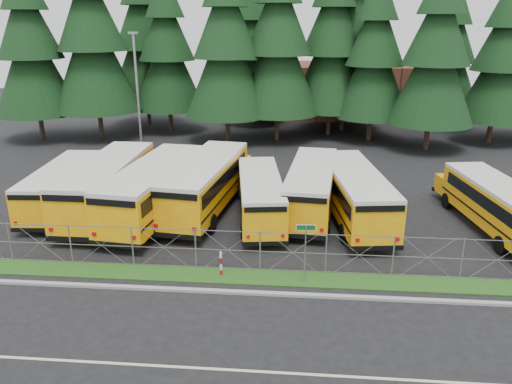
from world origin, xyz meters
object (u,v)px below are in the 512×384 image
(bus_1, at_px, (110,186))
(bus_2, at_px, (157,190))
(bus_0, at_px, (64,187))
(bus_5, at_px, (312,188))
(street_sign, at_px, (306,241))
(striped_bollard, at_px, (221,264))
(bus_6, at_px, (353,194))
(bus_3, at_px, (208,184))
(light_standard, at_px, (138,92))
(bus_east, at_px, (494,206))
(bus_4, at_px, (260,197))

(bus_1, height_order, bus_2, bus_2)
(bus_0, distance_m, bus_5, 15.11)
(bus_0, bearing_deg, street_sign, -33.08)
(bus_2, distance_m, striped_bollard, 8.65)
(bus_6, xyz_separation_m, street_sign, (-2.82, -7.90, 0.54))
(bus_0, bearing_deg, bus_1, -8.41)
(bus_0, relative_size, bus_1, 0.84)
(bus_3, height_order, bus_6, bus_3)
(street_sign, bearing_deg, light_standard, 123.90)
(bus_2, xyz_separation_m, bus_5, (9.07, 1.41, -0.14))
(bus_0, xyz_separation_m, bus_6, (17.45, -0.30, 0.16))
(bus_2, xyz_separation_m, bus_east, (18.98, -0.55, -0.22))
(bus_5, relative_size, light_standard, 1.09)
(bus_6, relative_size, street_sign, 4.05)
(bus_3, relative_size, street_sign, 4.29)
(bus_3, xyz_separation_m, street_sign, (5.82, -8.70, 0.45))
(bus_4, height_order, bus_5, bus_5)
(bus_3, height_order, striped_bollard, bus_3)
(striped_bollard, xyz_separation_m, light_standard, (-9.66, 19.61, 4.90))
(bus_0, relative_size, bus_5, 0.92)
(bus_0, bearing_deg, bus_3, -0.54)
(bus_4, bearing_deg, bus_east, -10.51)
(bus_1, relative_size, bus_5, 1.09)
(bus_4, relative_size, bus_5, 0.91)
(bus_0, height_order, bus_5, bus_5)
(bus_4, distance_m, bus_east, 12.94)
(light_standard, bearing_deg, bus_4, -48.93)
(bus_1, bearing_deg, bus_2, -9.06)
(bus_2, xyz_separation_m, light_standard, (-4.82, 12.52, 3.91))
(striped_bollard, bearing_deg, bus_4, 80.38)
(street_sign, bearing_deg, bus_1, 145.59)
(bus_0, bearing_deg, bus_6, -4.80)
(bus_east, bearing_deg, bus_5, 160.54)
(bus_1, bearing_deg, bus_5, 4.52)
(bus_5, height_order, street_sign, bus_5)
(bus_1, bearing_deg, striped_bollard, -43.86)
(bus_east, distance_m, striped_bollard, 15.59)
(bus_2, height_order, striped_bollard, bus_2)
(bus_0, relative_size, bus_east, 0.97)
(bus_5, bearing_deg, bus_6, -16.57)
(bus_5, bearing_deg, striped_bollard, -110.44)
(bus_0, relative_size, bus_4, 1.00)
(bus_5, distance_m, street_sign, 8.91)
(bus_4, distance_m, light_standard, 17.07)
(bus_2, distance_m, bus_5, 9.18)
(bus_4, relative_size, street_sign, 3.59)
(bus_3, xyz_separation_m, bus_6, (8.64, -0.80, -0.09))
(bus_0, relative_size, bus_2, 0.83)
(bus_east, bearing_deg, bus_2, 170.09)
(bus_3, relative_size, light_standard, 1.19)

